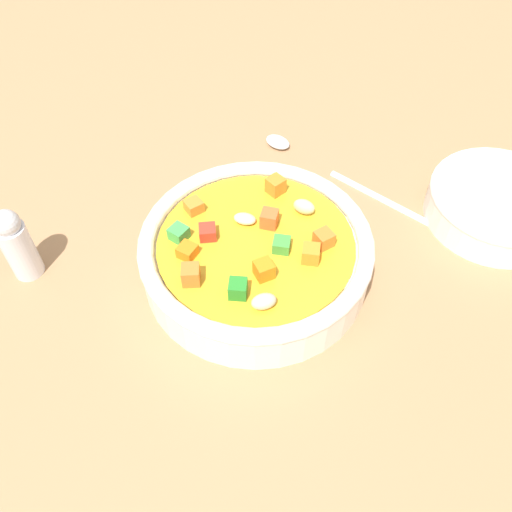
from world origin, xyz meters
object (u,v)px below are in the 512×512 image
side_bowl_small (497,204)px  pepper_shaker (16,244)px  soup_bowl_main (256,253)px  spoon (339,174)px

side_bowl_small → pepper_shaker: pepper_shaker is taller
soup_bowl_main → spoon: soup_bowl_main is taller
soup_bowl_main → pepper_shaker: size_ratio=2.70×
spoon → pepper_shaker: bearing=62.8°
soup_bowl_main → spoon: (8.74, -13.46, -2.20)cm
side_bowl_small → spoon: bearing=46.0°
soup_bowl_main → side_bowl_small: size_ratio=1.51×
spoon → pepper_shaker: pepper_shaker is taller
soup_bowl_main → side_bowl_small: 25.36cm
soup_bowl_main → side_bowl_small: (-2.59, -25.21, -0.67)cm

